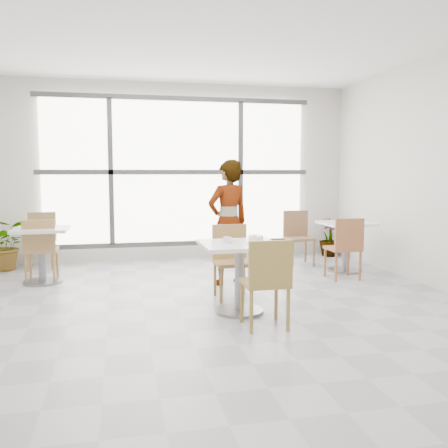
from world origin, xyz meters
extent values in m
plane|color=#9E9EA5|center=(0.00, 0.00, 0.00)|extent=(7.00, 7.00, 0.00)
plane|color=white|center=(0.00, 0.00, 3.00)|extent=(7.00, 7.00, 0.00)
plane|color=silver|center=(0.00, 3.50, 1.50)|extent=(6.00, 0.00, 6.00)
plane|color=silver|center=(0.00, -3.50, 1.50)|extent=(6.00, 0.00, 6.00)
cube|color=white|center=(0.00, 3.44, 1.50)|extent=(4.40, 0.04, 2.40)
cube|color=#3F3F42|center=(0.00, 3.41, 1.50)|extent=(4.60, 0.05, 0.08)
cube|color=#3F3F42|center=(-1.10, 3.41, 1.50)|extent=(0.08, 0.05, 2.40)
cube|color=#3F3F42|center=(1.10, 3.41, 1.50)|extent=(0.08, 0.05, 2.40)
cube|color=#3F3F42|center=(0.00, 3.41, 0.28)|extent=(4.60, 0.05, 0.08)
cube|color=#3F3F42|center=(0.00, 3.41, 2.72)|extent=(4.60, 0.05, 0.08)
cube|color=white|center=(0.25, 0.10, 0.73)|extent=(0.80, 0.80, 0.04)
cylinder|color=gray|center=(0.25, 0.10, 0.35)|extent=(0.10, 0.10, 0.71)
cylinder|color=gray|center=(0.25, 0.10, 0.01)|extent=(0.52, 0.52, 0.03)
cube|color=olive|center=(0.37, -0.42, 0.43)|extent=(0.42, 0.42, 0.04)
cube|color=olive|center=(0.37, -0.61, 0.66)|extent=(0.42, 0.04, 0.42)
cylinder|color=olive|center=(0.55, -0.24, 0.21)|extent=(0.04, 0.04, 0.41)
cylinder|color=olive|center=(0.55, -0.60, 0.21)|extent=(0.04, 0.04, 0.41)
cylinder|color=olive|center=(0.19, -0.24, 0.21)|extent=(0.04, 0.04, 0.41)
cylinder|color=olive|center=(0.19, -0.60, 0.21)|extent=(0.04, 0.04, 0.41)
cube|color=#A27B42|center=(0.32, 0.66, 0.43)|extent=(0.42, 0.42, 0.04)
cube|color=#A27B42|center=(0.32, 0.85, 0.66)|extent=(0.42, 0.04, 0.42)
cylinder|color=#A27B42|center=(0.14, 0.48, 0.21)|extent=(0.04, 0.04, 0.41)
cylinder|color=#A27B42|center=(0.14, 0.84, 0.21)|extent=(0.04, 0.04, 0.41)
cylinder|color=#A27B42|center=(0.50, 0.48, 0.21)|extent=(0.04, 0.04, 0.41)
cylinder|color=#A27B42|center=(0.50, 0.84, 0.21)|extent=(0.04, 0.04, 0.41)
cylinder|color=white|center=(0.42, 0.06, 0.76)|extent=(0.21, 0.21, 0.01)
cylinder|color=white|center=(0.42, 0.06, 0.80)|extent=(0.16, 0.16, 0.07)
torus|color=white|center=(0.42, 0.06, 0.83)|extent=(0.16, 0.16, 0.01)
cylinder|color=#D0BB88|center=(0.42, 0.06, 0.80)|extent=(0.14, 0.14, 0.05)
cylinder|color=beige|center=(0.39, 0.05, 0.83)|extent=(0.03, 0.03, 0.01)
cylinder|color=beige|center=(0.39, 0.08, 0.83)|extent=(0.03, 0.03, 0.01)
cylinder|color=beige|center=(0.41, 0.06, 0.82)|extent=(0.03, 0.03, 0.02)
cylinder|color=beige|center=(0.40, 0.02, 0.83)|extent=(0.03, 0.03, 0.01)
cylinder|color=beige|center=(0.40, 0.07, 0.83)|extent=(0.03, 0.03, 0.02)
cylinder|color=beige|center=(0.42, 0.06, 0.82)|extent=(0.03, 0.03, 0.02)
cylinder|color=beige|center=(0.41, 0.04, 0.83)|extent=(0.03, 0.03, 0.01)
cylinder|color=beige|center=(0.42, 0.08, 0.84)|extent=(0.03, 0.03, 0.02)
cylinder|color=beige|center=(0.40, 0.07, 0.83)|extent=(0.03, 0.03, 0.02)
cylinder|color=beige|center=(0.43, 0.06, 0.83)|extent=(0.03, 0.03, 0.02)
cylinder|color=white|center=(0.13, 0.12, 0.75)|extent=(0.13, 0.13, 0.01)
cylinder|color=white|center=(0.13, 0.12, 0.79)|extent=(0.08, 0.08, 0.06)
torus|color=white|center=(0.17, 0.12, 0.79)|extent=(0.05, 0.01, 0.05)
cylinder|color=black|center=(0.13, 0.12, 0.81)|extent=(0.07, 0.07, 0.00)
cube|color=#BABAC0|center=(0.18, 0.10, 0.76)|extent=(0.09, 0.05, 0.00)
sphere|color=#BABAC0|center=(0.21, 0.12, 0.76)|extent=(0.02, 0.02, 0.02)
imported|color=black|center=(0.44, 1.44, 0.83)|extent=(0.70, 0.58, 1.66)
cube|color=silver|center=(-2.02, 2.03, 0.73)|extent=(0.70, 0.70, 0.04)
cylinder|color=slate|center=(-2.02, 2.03, 0.35)|extent=(0.10, 0.10, 0.71)
cylinder|color=slate|center=(-2.02, 2.03, 0.01)|extent=(0.52, 0.52, 0.03)
cube|color=white|center=(2.35, 1.88, 0.73)|extent=(0.70, 0.70, 0.04)
cylinder|color=gray|center=(2.35, 1.88, 0.35)|extent=(0.10, 0.10, 0.71)
cylinder|color=gray|center=(2.35, 1.88, 0.01)|extent=(0.52, 0.52, 0.03)
cube|color=#9D7846|center=(-2.04, 2.14, 0.43)|extent=(0.42, 0.42, 0.04)
cube|color=#9D7846|center=(-2.04, 1.95, 0.66)|extent=(0.42, 0.04, 0.42)
cylinder|color=#9D7846|center=(-1.86, 2.32, 0.21)|extent=(0.04, 0.04, 0.41)
cylinder|color=#9D7846|center=(-1.86, 1.96, 0.21)|extent=(0.04, 0.04, 0.41)
cylinder|color=#9D7846|center=(-2.22, 2.32, 0.21)|extent=(0.04, 0.04, 0.41)
cylinder|color=#9D7846|center=(-2.22, 1.96, 0.21)|extent=(0.04, 0.04, 0.41)
cube|color=olive|center=(-2.18, 3.06, 0.43)|extent=(0.42, 0.42, 0.04)
cube|color=olive|center=(-2.18, 3.25, 0.66)|extent=(0.42, 0.04, 0.42)
cylinder|color=olive|center=(-2.36, 2.88, 0.21)|extent=(0.04, 0.04, 0.41)
cylinder|color=olive|center=(-2.36, 3.24, 0.21)|extent=(0.04, 0.04, 0.41)
cylinder|color=olive|center=(-2.00, 2.88, 0.21)|extent=(0.04, 0.04, 0.41)
cylinder|color=olive|center=(-2.00, 3.24, 0.21)|extent=(0.04, 0.04, 0.41)
cube|color=#9A5C37|center=(2.08, 1.41, 0.43)|extent=(0.42, 0.42, 0.04)
cube|color=#9A5C37|center=(2.08, 1.22, 0.66)|extent=(0.42, 0.04, 0.42)
cylinder|color=#9A5C37|center=(2.26, 1.59, 0.21)|extent=(0.04, 0.04, 0.41)
cylinder|color=#9A5C37|center=(2.26, 1.23, 0.21)|extent=(0.04, 0.04, 0.41)
cylinder|color=#9A5C37|center=(1.90, 1.59, 0.21)|extent=(0.04, 0.04, 0.41)
cylinder|color=#9A5C37|center=(1.90, 1.23, 0.21)|extent=(0.04, 0.04, 0.41)
cube|color=#856041|center=(1.87, 2.53, 0.43)|extent=(0.42, 0.42, 0.04)
cube|color=#856041|center=(1.87, 2.72, 0.66)|extent=(0.42, 0.04, 0.42)
cylinder|color=#856041|center=(1.69, 2.35, 0.21)|extent=(0.04, 0.04, 0.41)
cylinder|color=#856041|center=(1.69, 2.71, 0.21)|extent=(0.04, 0.04, 0.41)
cylinder|color=#856041|center=(2.05, 2.35, 0.21)|extent=(0.04, 0.04, 0.41)
cylinder|color=#856041|center=(2.05, 2.71, 0.21)|extent=(0.04, 0.04, 0.41)
imported|color=#477F3A|center=(-2.70, 3.08, 0.39)|extent=(0.78, 0.70, 0.78)
imported|color=#50803A|center=(2.70, 3.20, 0.33)|extent=(0.45, 0.45, 0.67)
camera|label=1|loc=(-0.99, -4.86, 1.49)|focal=39.13mm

